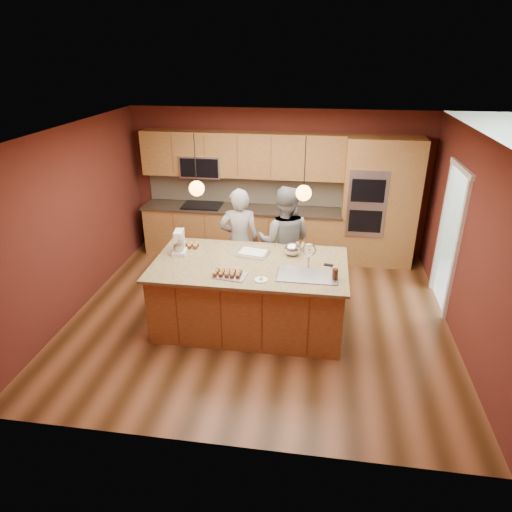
% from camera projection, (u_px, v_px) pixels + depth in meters
% --- Properties ---
extents(floor, '(5.50, 5.50, 0.00)m').
position_uv_depth(floor, '(259.00, 315.00, 6.86)').
color(floor, '#3F2510').
rests_on(floor, ground).
extents(ceiling, '(5.50, 5.50, 0.00)m').
position_uv_depth(ceiling, '(260.00, 132.00, 5.74)').
color(ceiling, white).
rests_on(ceiling, ground).
extents(wall_back, '(5.50, 0.00, 5.50)m').
position_uv_depth(wall_back, '(278.00, 183.00, 8.55)').
color(wall_back, '#511E17').
rests_on(wall_back, ground).
extents(wall_front, '(5.50, 0.00, 5.50)m').
position_uv_depth(wall_front, '(220.00, 334.00, 4.05)').
color(wall_front, '#511E17').
rests_on(wall_front, ground).
extents(wall_left, '(0.00, 5.00, 5.00)m').
position_uv_depth(wall_left, '(74.00, 221.00, 6.66)').
color(wall_left, '#511E17').
rests_on(wall_left, ground).
extents(wall_right, '(0.00, 5.00, 5.00)m').
position_uv_depth(wall_right, '(468.00, 243.00, 5.93)').
color(wall_right, '#511E17').
rests_on(wall_right, ground).
extents(cabinet_run, '(3.74, 0.64, 2.30)m').
position_uv_depth(cabinet_run, '(240.00, 204.00, 8.56)').
color(cabinet_run, brown).
rests_on(cabinet_run, floor).
extents(oven_column, '(1.30, 0.62, 2.30)m').
position_uv_depth(oven_column, '(379.00, 203.00, 8.11)').
color(oven_column, brown).
rests_on(oven_column, floor).
extents(doorway_trim, '(0.08, 1.11, 2.20)m').
position_uv_depth(doorway_trim, '(448.00, 241.00, 6.78)').
color(doorway_trim, silver).
rests_on(doorway_trim, wall_right).
extents(pendant_left, '(0.20, 0.20, 0.80)m').
position_uv_depth(pendant_left, '(197.00, 188.00, 5.91)').
color(pendant_left, black).
rests_on(pendant_left, ceiling).
extents(pendant_right, '(0.20, 0.20, 0.80)m').
position_uv_depth(pendant_right, '(304.00, 193.00, 5.73)').
color(pendant_right, black).
rests_on(pendant_right, ceiling).
extents(island, '(2.66, 1.48, 1.36)m').
position_uv_depth(island, '(251.00, 294.00, 6.44)').
color(island, brown).
rests_on(island, floor).
extents(person_left, '(0.69, 0.50, 1.73)m').
position_uv_depth(person_left, '(239.00, 241.00, 7.23)').
color(person_left, black).
rests_on(person_left, floor).
extents(person_right, '(0.89, 0.71, 1.79)m').
position_uv_depth(person_right, '(284.00, 242.00, 7.12)').
color(person_right, gray).
rests_on(person_right, floor).
extents(stand_mixer, '(0.21, 0.27, 0.34)m').
position_uv_depth(stand_mixer, '(179.00, 244.00, 6.47)').
color(stand_mixer, white).
rests_on(stand_mixer, island).
extents(sheet_cake, '(0.47, 0.39, 0.05)m').
position_uv_depth(sheet_cake, '(253.00, 253.00, 6.49)').
color(sheet_cake, silver).
rests_on(sheet_cake, island).
extents(cooling_rack, '(0.44, 0.34, 0.02)m').
position_uv_depth(cooling_rack, '(231.00, 275.00, 5.88)').
color(cooling_rack, silver).
rests_on(cooling_rack, island).
extents(mixing_bowl, '(0.23, 0.23, 0.19)m').
position_uv_depth(mixing_bowl, '(292.00, 249.00, 6.45)').
color(mixing_bowl, silver).
rests_on(mixing_bowl, island).
extents(plate, '(0.17, 0.17, 0.01)m').
position_uv_depth(plate, '(261.00, 280.00, 5.77)').
color(plate, white).
rests_on(plate, island).
extents(tumbler, '(0.07, 0.07, 0.15)m').
position_uv_depth(tumbler, '(335.00, 274.00, 5.77)').
color(tumbler, '#341B0F').
rests_on(tumbler, island).
extents(phone, '(0.14, 0.09, 0.01)m').
position_uv_depth(phone, '(329.00, 265.00, 6.17)').
color(phone, black).
rests_on(phone, island).
extents(cupcakes_left, '(0.34, 0.17, 0.08)m').
position_uv_depth(cupcakes_left, '(187.00, 245.00, 6.72)').
color(cupcakes_left, '#B98D3D').
rests_on(cupcakes_left, island).
extents(cupcakes_rack, '(0.37, 0.22, 0.07)m').
position_uv_depth(cupcakes_rack, '(227.00, 272.00, 5.87)').
color(cupcakes_rack, '#B98D3D').
rests_on(cupcakes_rack, island).
extents(cupcakes_right, '(0.15, 0.22, 0.07)m').
position_uv_depth(cupcakes_right, '(300.00, 246.00, 6.68)').
color(cupcakes_right, '#B98D3D').
rests_on(cupcakes_right, island).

